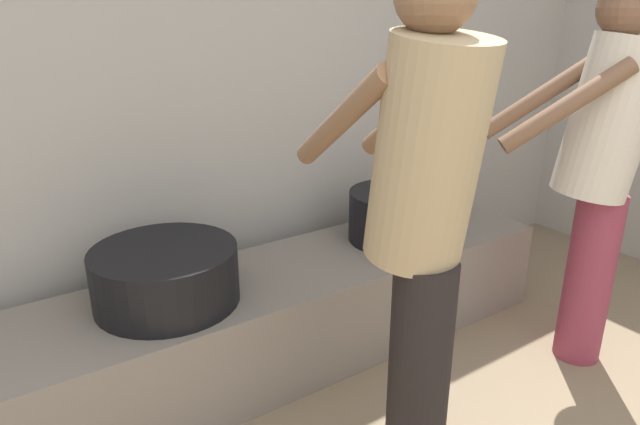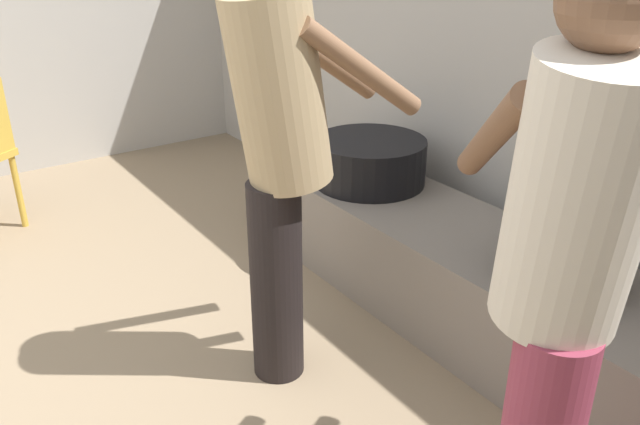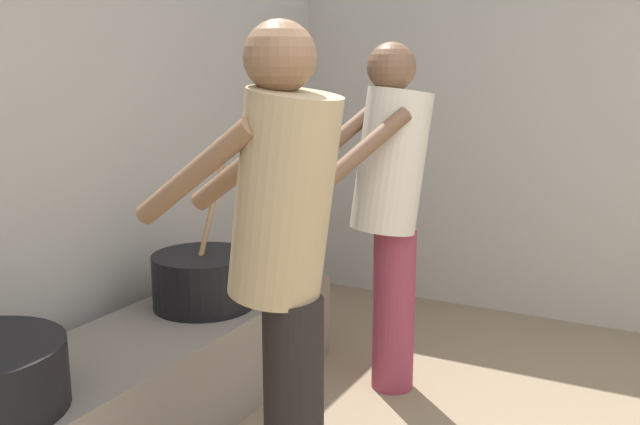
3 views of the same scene
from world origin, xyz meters
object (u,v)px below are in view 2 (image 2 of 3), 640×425
cooking_pot_main (566,249)px  cooking_pot_secondary (370,161)px  cook_in_tan_shirt (281,140)px  cook_in_cream_shirt (565,268)px

cooking_pot_main → cooking_pot_secondary: bearing=179.0°
cooking_pot_main → cook_in_tan_shirt: bearing=-128.2°
cook_in_cream_shirt → cooking_pot_secondary: bearing=155.3°
cooking_pot_secondary → cook_in_tan_shirt: (0.52, -0.83, 0.41)m
cooking_pot_main → cooking_pot_secondary: cooking_pot_main is taller
cooking_pot_main → cooking_pot_secondary: size_ratio=1.26×
cooking_pot_secondary → cooking_pot_main: bearing=-1.0°
cooking_pot_main → cook_in_tan_shirt: (-0.64, -0.81, 0.39)m
cook_in_tan_shirt → cooking_pot_secondary: bearing=122.2°
cooking_pot_secondary → cook_in_cream_shirt: cook_in_cream_shirt is taller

